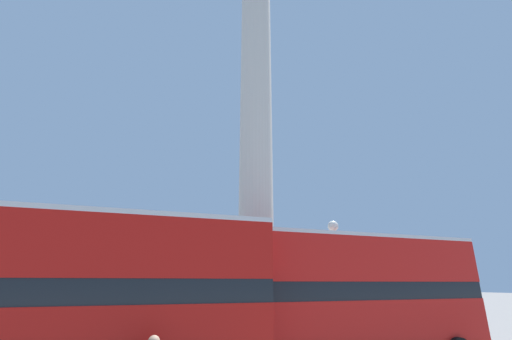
{
  "coord_description": "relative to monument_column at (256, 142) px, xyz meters",
  "views": [
    {
      "loc": [
        -7.23,
        -15.71,
        2.68
      ],
      "look_at": [
        0.0,
        0.0,
        8.4
      ],
      "focal_mm": 24.0,
      "sensor_mm": 36.0,
      "label": 1
    }
  ],
  "objects": [
    {
      "name": "monument_column",
      "position": [
        0.0,
        0.0,
        0.0
      ],
      "size": [
        4.53,
        4.53,
        26.1
      ],
      "color": "beige",
      "rests_on": "ground_plane"
    },
    {
      "name": "bus_a",
      "position": [
        0.32,
        -5.76,
        -7.65
      ],
      "size": [
        10.59,
        3.39,
        4.25
      ],
      "rotation": [
        0.0,
        0.0,
        -0.08
      ],
      "color": "red",
      "rests_on": "ground_plane"
    },
    {
      "name": "bus_b",
      "position": [
        -8.29,
        -6.03,
        -7.62
      ],
      "size": [
        10.84,
        3.62,
        4.3
      ],
      "rotation": [
        0.0,
        0.0,
        -0.1
      ],
      "color": "#B7140F",
      "rests_on": "ground_plane"
    },
    {
      "name": "equestrian_statue",
      "position": [
        -8.0,
        4.1,
        -8.51
      ],
      "size": [
        4.08,
        3.17,
        5.69
      ],
      "rotation": [
        0.0,
        0.0,
        -0.14
      ],
      "color": "beige",
      "rests_on": "ground_plane"
    },
    {
      "name": "street_lamp",
      "position": [
        3.04,
        -2.28,
        -6.45
      ],
      "size": [
        0.51,
        0.51,
        5.54
      ],
      "color": "black",
      "rests_on": "ground_plane"
    }
  ]
}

